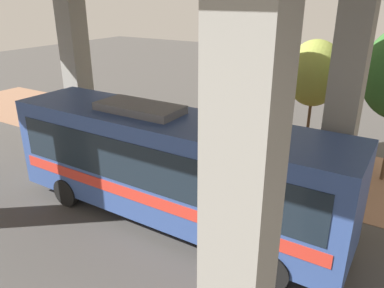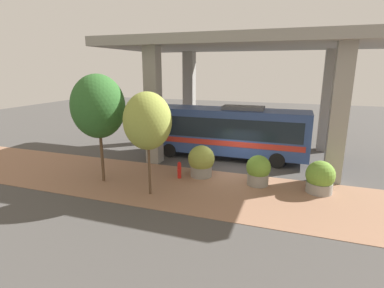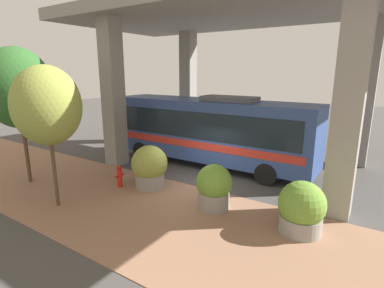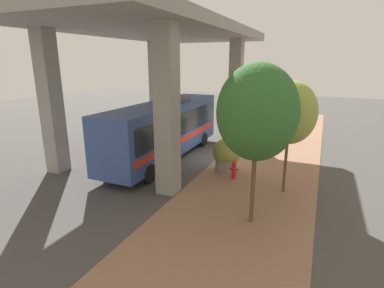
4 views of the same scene
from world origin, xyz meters
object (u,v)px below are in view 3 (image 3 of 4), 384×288
Objects in this scene: bus at (210,128)px; street_tree_near at (47,106)px; planter_front at (214,187)px; street_tree_far at (18,88)px; planter_back at (150,167)px; fire_hydrant at (119,176)px; planter_middle at (302,209)px.

street_tree_near is at bearing 163.61° from bus.
street_tree_far is (-2.29, 8.36, 3.42)m from planter_front.
street_tree_near is (-3.34, 1.69, 2.85)m from planter_back.
fire_hydrant is 0.19× the size of street_tree_near.
planter_middle is at bearing -86.61° from fire_hydrant.
bus reaches higher than planter_back.
planter_middle reaches higher than fire_hydrant.
bus is 9.04m from street_tree_far.
street_tree_near reaches higher than bus.
planter_middle is 0.28× the size of street_tree_far.
street_tree_far reaches higher than planter_back.
bus is at bearing 52.70° from planter_middle.
planter_front is 6.58m from street_tree_near.
planter_middle is 6.47m from planter_back.
bus is 5.43m from planter_front.
fire_hydrant is at bearing 96.01° from planter_front.
fire_hydrant is 0.59× the size of planter_middle.
street_tree_far reaches higher than fire_hydrant.
street_tree_far is at bearing 117.06° from planter_back.
street_tree_near is (-7.56, 2.22, 1.75)m from bus.
bus is at bearing -18.34° from fire_hydrant.
planter_back is at bearing 87.43° from planter_middle.
street_tree_near is 3.45m from street_tree_far.
planter_back is 0.31× the size of street_tree_far.
street_tree_near reaches higher than planter_back.
fire_hydrant is 0.53× the size of planter_back.
planter_middle is 0.33× the size of street_tree_near.
planter_middle is at bearing -127.30° from bus.
planter_middle is at bearing -69.50° from street_tree_near.
bus is 5.44m from fire_hydrant.
bus is at bearing -39.30° from street_tree_far.
fire_hydrant is at bearing 161.66° from bus.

